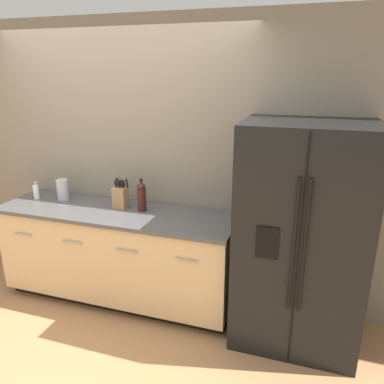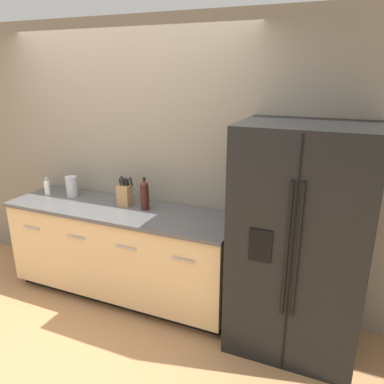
{
  "view_description": "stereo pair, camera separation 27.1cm",
  "coord_description": "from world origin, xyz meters",
  "px_view_note": "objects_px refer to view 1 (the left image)",
  "views": [
    {
      "loc": [
        1.71,
        -2.02,
        2.14
      ],
      "look_at": [
        0.79,
        0.81,
        1.17
      ],
      "focal_mm": 35.0,
      "sensor_mm": 36.0,
      "label": 1
    },
    {
      "loc": [
        1.96,
        -1.92,
        2.14
      ],
      "look_at": [
        0.79,
        0.81,
        1.17
      ],
      "focal_mm": 35.0,
      "sensor_mm": 36.0,
      "label": 2
    }
  ],
  "objects_px": {
    "knife_block": "(120,196)",
    "wine_bottle": "(142,196)",
    "refrigerator": "(300,238)",
    "soap_dispenser": "(36,192)",
    "steel_canister": "(63,190)"
  },
  "relations": [
    {
      "from": "knife_block",
      "to": "refrigerator",
      "type": "bearing_deg",
      "value": -4.57
    },
    {
      "from": "refrigerator",
      "to": "soap_dispenser",
      "type": "height_order",
      "value": "refrigerator"
    },
    {
      "from": "refrigerator",
      "to": "steel_canister",
      "type": "height_order",
      "value": "refrigerator"
    },
    {
      "from": "soap_dispenser",
      "to": "steel_canister",
      "type": "relative_size",
      "value": 0.83
    },
    {
      "from": "knife_block",
      "to": "steel_canister",
      "type": "relative_size",
      "value": 1.32
    },
    {
      "from": "refrigerator",
      "to": "steel_canister",
      "type": "xyz_separation_m",
      "value": [
        -2.27,
        0.15,
        0.12
      ]
    },
    {
      "from": "refrigerator",
      "to": "knife_block",
      "type": "xyz_separation_m",
      "value": [
        -1.62,
        0.13,
        0.13
      ]
    },
    {
      "from": "refrigerator",
      "to": "wine_bottle",
      "type": "height_order",
      "value": "refrigerator"
    },
    {
      "from": "wine_bottle",
      "to": "steel_canister",
      "type": "bearing_deg",
      "value": 177.49
    },
    {
      "from": "knife_block",
      "to": "wine_bottle",
      "type": "height_order",
      "value": "wine_bottle"
    },
    {
      "from": "wine_bottle",
      "to": "soap_dispenser",
      "type": "bearing_deg",
      "value": -178.69
    },
    {
      "from": "knife_block",
      "to": "wine_bottle",
      "type": "bearing_deg",
      "value": -4.29
    },
    {
      "from": "refrigerator",
      "to": "wine_bottle",
      "type": "distance_m",
      "value": 1.41
    },
    {
      "from": "refrigerator",
      "to": "knife_block",
      "type": "distance_m",
      "value": 1.63
    },
    {
      "from": "wine_bottle",
      "to": "steel_canister",
      "type": "distance_m",
      "value": 0.87
    }
  ]
}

